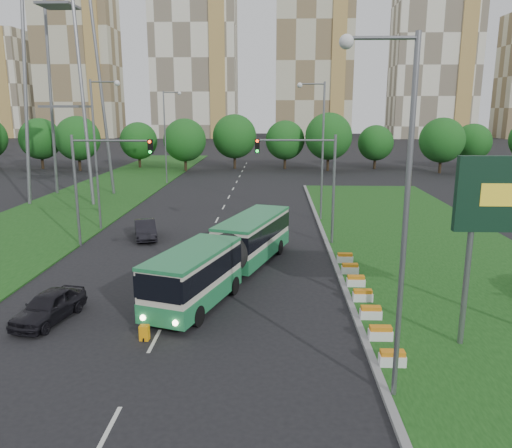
{
  "coord_description": "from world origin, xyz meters",
  "views": [
    {
      "loc": [
        2.1,
        -25.63,
        9.77
      ],
      "look_at": [
        0.98,
        5.3,
        2.6
      ],
      "focal_mm": 35.0,
      "sensor_mm": 36.0,
      "label": 1
    }
  ],
  "objects_px": {
    "pedestrian": "(164,300)",
    "shopping_trolley": "(144,333)",
    "car_left_far": "(145,229)",
    "articulated_bus": "(226,253)",
    "traffic_mast_median": "(311,172)",
    "traffic_mast_left": "(97,173)",
    "car_left_near": "(49,306)"
  },
  "relations": [
    {
      "from": "traffic_mast_median",
      "to": "traffic_mast_left",
      "type": "height_order",
      "value": "same"
    },
    {
      "from": "pedestrian",
      "to": "shopping_trolley",
      "type": "height_order",
      "value": "pedestrian"
    },
    {
      "from": "shopping_trolley",
      "to": "car_left_far",
      "type": "bearing_deg",
      "value": 107.23
    },
    {
      "from": "traffic_mast_median",
      "to": "traffic_mast_left",
      "type": "relative_size",
      "value": 1.0
    },
    {
      "from": "articulated_bus",
      "to": "shopping_trolley",
      "type": "bearing_deg",
      "value": -91.13
    },
    {
      "from": "car_left_far",
      "to": "shopping_trolley",
      "type": "xyz_separation_m",
      "value": [
        4.32,
        -17.19,
        -0.38
      ]
    },
    {
      "from": "traffic_mast_left",
      "to": "shopping_trolley",
      "type": "distance_m",
      "value": 17.2
    },
    {
      "from": "articulated_bus",
      "to": "shopping_trolley",
      "type": "height_order",
      "value": "articulated_bus"
    },
    {
      "from": "traffic_mast_left",
      "to": "car_left_far",
      "type": "xyz_separation_m",
      "value": [
        2.62,
        2.27,
        -4.64
      ]
    },
    {
      "from": "articulated_bus",
      "to": "car_left_far",
      "type": "height_order",
      "value": "articulated_bus"
    },
    {
      "from": "pedestrian",
      "to": "shopping_trolley",
      "type": "bearing_deg",
      "value": -162.85
    },
    {
      "from": "shopping_trolley",
      "to": "pedestrian",
      "type": "bearing_deg",
      "value": 85.66
    },
    {
      "from": "pedestrian",
      "to": "car_left_far",
      "type": "bearing_deg",
      "value": 42.2
    },
    {
      "from": "articulated_bus",
      "to": "pedestrian",
      "type": "bearing_deg",
      "value": -96.02
    },
    {
      "from": "car_left_near",
      "to": "shopping_trolley",
      "type": "bearing_deg",
      "value": -8.4
    },
    {
      "from": "traffic_mast_median",
      "to": "articulated_bus",
      "type": "height_order",
      "value": "traffic_mast_median"
    },
    {
      "from": "shopping_trolley",
      "to": "articulated_bus",
      "type": "bearing_deg",
      "value": 73.99
    },
    {
      "from": "car_left_far",
      "to": "shopping_trolley",
      "type": "height_order",
      "value": "car_left_far"
    },
    {
      "from": "articulated_bus",
      "to": "car_left_far",
      "type": "bearing_deg",
      "value": 145.82
    },
    {
      "from": "car_left_far",
      "to": "pedestrian",
      "type": "relative_size",
      "value": 2.53
    },
    {
      "from": "articulated_bus",
      "to": "car_left_near",
      "type": "bearing_deg",
      "value": -123.4
    },
    {
      "from": "traffic_mast_median",
      "to": "pedestrian",
      "type": "relative_size",
      "value": 4.68
    },
    {
      "from": "traffic_mast_left",
      "to": "articulated_bus",
      "type": "distance_m",
      "value": 12.5
    },
    {
      "from": "traffic_mast_median",
      "to": "pedestrian",
      "type": "bearing_deg",
      "value": -120.48
    },
    {
      "from": "articulated_bus",
      "to": "traffic_mast_left",
      "type": "bearing_deg",
      "value": 162.72
    },
    {
      "from": "articulated_bus",
      "to": "pedestrian",
      "type": "xyz_separation_m",
      "value": [
        -2.46,
        -5.51,
        -0.74
      ]
    },
    {
      "from": "traffic_mast_left",
      "to": "shopping_trolley",
      "type": "bearing_deg",
      "value": -65.06
    },
    {
      "from": "car_left_far",
      "to": "shopping_trolley",
      "type": "relative_size",
      "value": 6.46
    },
    {
      "from": "traffic_mast_median",
      "to": "car_left_near",
      "type": "bearing_deg",
      "value": -133.13
    },
    {
      "from": "car_left_near",
      "to": "car_left_far",
      "type": "height_order",
      "value": "car_left_near"
    },
    {
      "from": "articulated_bus",
      "to": "shopping_trolley",
      "type": "distance_m",
      "value": 8.59
    },
    {
      "from": "articulated_bus",
      "to": "pedestrian",
      "type": "relative_size",
      "value": 9.25
    }
  ]
}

